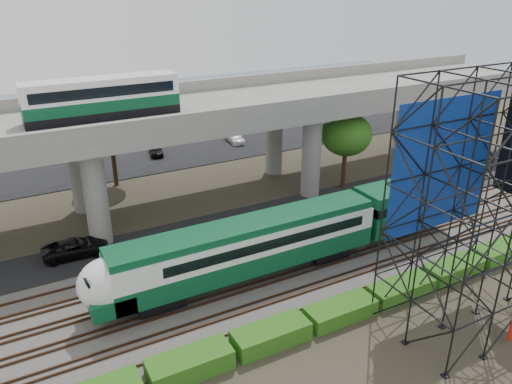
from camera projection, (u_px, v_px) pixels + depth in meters
ground at (290, 287)px, 34.32m from camera, size 140.00×140.00×0.00m
ballast_bed at (275, 272)px, 35.90m from camera, size 90.00×12.00×0.20m
service_road at (225, 225)px, 42.79m from camera, size 90.00×5.00×0.08m
parking_lot at (145, 149)px, 61.77m from camera, size 90.00×18.00×0.08m
harbor_water at (105, 110)px, 79.55m from camera, size 140.00×40.00×0.03m
rail_tracks at (275, 270)px, 35.82m from camera, size 90.00×9.52×0.16m
commuter_train at (275, 238)px, 34.77m from camera, size 29.30×3.06×4.30m
overpass at (191, 118)px, 43.72m from camera, size 80.00×12.00×12.40m
scaffold_tower at (480, 212)px, 28.12m from camera, size 9.36×6.36×15.00m
hedge_strip at (341, 310)px, 31.06m from camera, size 34.60×1.80×1.20m
trees at (147, 154)px, 43.13m from camera, size 40.94×16.94×7.69m
suv at (75, 247)px, 37.86m from camera, size 4.95×2.45×1.35m
parked_cars at (134, 147)px, 60.45m from camera, size 36.00×9.41×1.31m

